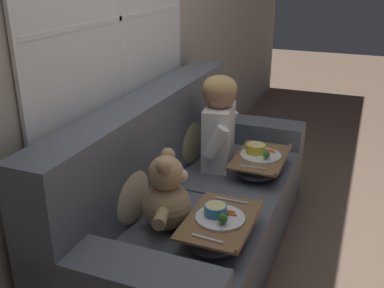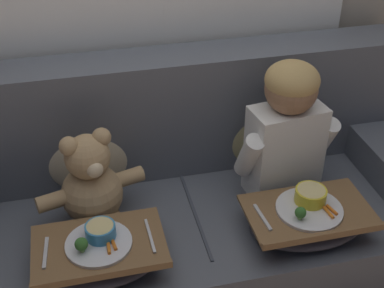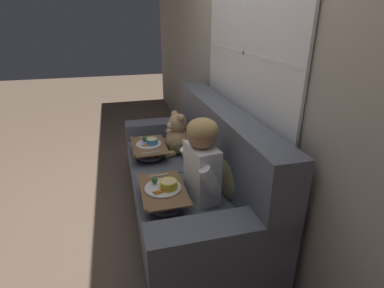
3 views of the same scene
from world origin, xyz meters
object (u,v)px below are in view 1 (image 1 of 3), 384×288
(throw_pillow_behind_child, at_px, (187,134))
(teddy_bear, at_px, (168,197))
(child_figure, at_px, (219,118))
(lap_tray_child, at_px, (260,163))
(throw_pillow_behind_teddy, at_px, (127,187))
(couch, at_px, (189,205))
(lap_tray_teddy, at_px, (220,227))

(throw_pillow_behind_child, xyz_separation_m, teddy_bear, (-0.77, -0.22, -0.01))
(child_figure, bearing_deg, lap_tray_child, -89.91)
(teddy_bear, xyz_separation_m, lap_tray_child, (0.77, -0.26, -0.10))
(throw_pillow_behind_child, xyz_separation_m, lap_tray_child, (0.00, -0.48, -0.12))
(throw_pillow_behind_teddy, height_order, teddy_bear, teddy_bear)
(couch, distance_m, teddy_bear, 0.46)
(throw_pillow_behind_teddy, bearing_deg, lap_tray_child, -31.90)
(couch, distance_m, child_figure, 0.56)
(throw_pillow_behind_child, distance_m, lap_tray_child, 0.49)
(couch, bearing_deg, lap_tray_child, -39.17)
(throw_pillow_behind_teddy, bearing_deg, throw_pillow_behind_child, 0.00)
(lap_tray_child, relative_size, lap_tray_teddy, 1.03)
(teddy_bear, bearing_deg, throw_pillow_behind_child, 15.70)
(lap_tray_child, bearing_deg, child_figure, 90.09)
(couch, xyz_separation_m, lap_tray_teddy, (-0.38, -0.31, 0.15))
(teddy_bear, distance_m, lap_tray_child, 0.82)
(throw_pillow_behind_teddy, relative_size, lap_tray_teddy, 0.85)
(couch, distance_m, lap_tray_child, 0.52)
(lap_tray_child, bearing_deg, throw_pillow_behind_teddy, 148.10)
(couch, relative_size, teddy_bear, 4.73)
(throw_pillow_behind_teddy, bearing_deg, lap_tray_teddy, -89.99)
(throw_pillow_behind_child, relative_size, lap_tray_child, 0.83)
(couch, xyz_separation_m, lap_tray_child, (0.39, -0.31, 0.15))
(throw_pillow_behind_teddy, bearing_deg, couch, -23.27)
(couch, xyz_separation_m, throw_pillow_behind_child, (0.38, 0.17, 0.27))
(throw_pillow_behind_teddy, xyz_separation_m, lap_tray_teddy, (0.00, -0.48, -0.12))
(throw_pillow_behind_teddy, xyz_separation_m, teddy_bear, (0.00, -0.22, -0.01))
(lap_tray_teddy, bearing_deg, lap_tray_child, 0.06)
(child_figure, xyz_separation_m, lap_tray_teddy, (-0.77, -0.27, -0.26))
(couch, bearing_deg, throw_pillow_behind_child, 23.27)
(child_figure, xyz_separation_m, lap_tray_child, (0.00, -0.27, -0.26))
(teddy_bear, bearing_deg, couch, 7.49)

